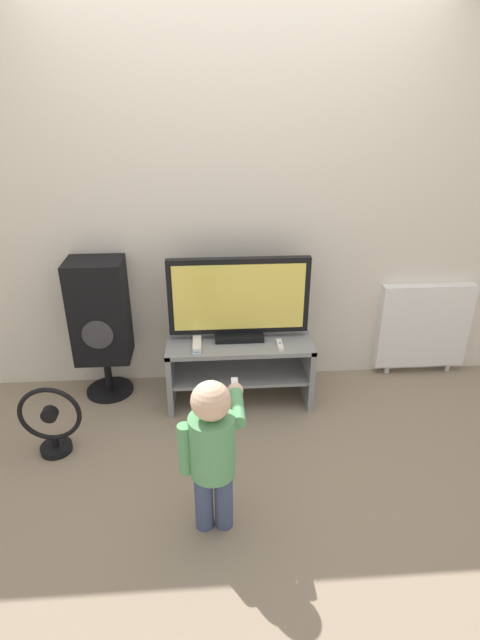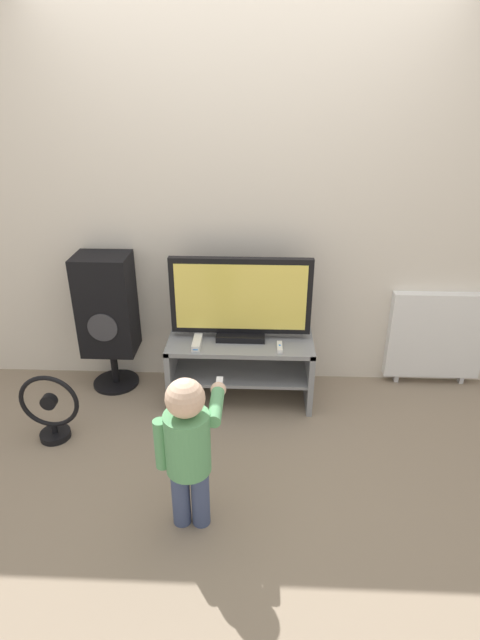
{
  "view_description": "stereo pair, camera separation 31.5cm",
  "coord_description": "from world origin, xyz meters",
  "px_view_note": "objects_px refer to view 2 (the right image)",
  "views": [
    {
      "loc": [
        -0.2,
        -2.69,
        2.01
      ],
      "look_at": [
        0.0,
        0.14,
        0.63
      ],
      "focal_mm": 28.0,
      "sensor_mm": 36.0,
      "label": 1
    },
    {
      "loc": [
        0.12,
        -2.7,
        2.01
      ],
      "look_at": [
        0.0,
        0.14,
        0.63
      ],
      "focal_mm": 28.0,
      "sensor_mm": 36.0,
      "label": 2
    }
  ],
  "objects_px": {
    "television": "(241,300)",
    "child": "(189,442)",
    "game_console": "(197,343)",
    "floor_fan": "(51,410)",
    "radiator": "(436,336)",
    "speaker_tower": "(107,308)",
    "remote_primary": "(280,347)"
  },
  "relations": [
    {
      "from": "television",
      "to": "child",
      "type": "xyz_separation_m",
      "value": [
        -0.2,
        -1.13,
        -0.23
      ]
    },
    {
      "from": "television",
      "to": "game_console",
      "type": "relative_size",
      "value": 4.8
    },
    {
      "from": "television",
      "to": "floor_fan",
      "type": "height_order",
      "value": "television"
    },
    {
      "from": "game_console",
      "to": "radiator",
      "type": "height_order",
      "value": "radiator"
    },
    {
      "from": "speaker_tower",
      "to": "remote_primary",
      "type": "bearing_deg",
      "value": -11.92
    },
    {
      "from": "television",
      "to": "remote_primary",
      "type": "height_order",
      "value": "television"
    },
    {
      "from": "remote_primary",
      "to": "floor_fan",
      "type": "distance_m",
      "value": 1.46
    },
    {
      "from": "television",
      "to": "game_console",
      "type": "bearing_deg",
      "value": -155.13
    },
    {
      "from": "speaker_tower",
      "to": "floor_fan",
      "type": "height_order",
      "value": "speaker_tower"
    },
    {
      "from": "speaker_tower",
      "to": "floor_fan",
      "type": "relative_size",
      "value": 2.19
    },
    {
      "from": "remote_primary",
      "to": "floor_fan",
      "type": "relative_size",
      "value": 0.29
    },
    {
      "from": "television",
      "to": "speaker_tower",
      "type": "relative_size",
      "value": 0.93
    },
    {
      "from": "speaker_tower",
      "to": "floor_fan",
      "type": "xyz_separation_m",
      "value": [
        -0.22,
        -0.62,
        -0.4
      ]
    },
    {
      "from": "television",
      "to": "radiator",
      "type": "bearing_deg",
      "value": 9.02
    },
    {
      "from": "child",
      "to": "television",
      "type": "bearing_deg",
      "value": 80.17
    },
    {
      "from": "speaker_tower",
      "to": "floor_fan",
      "type": "bearing_deg",
      "value": -109.1
    },
    {
      "from": "remote_primary",
      "to": "child",
      "type": "relative_size",
      "value": 0.16
    },
    {
      "from": "remote_primary",
      "to": "floor_fan",
      "type": "xyz_separation_m",
      "value": [
        -1.39,
        -0.37,
        -0.26
      ]
    },
    {
      "from": "floor_fan",
      "to": "speaker_tower",
      "type": "bearing_deg",
      "value": 70.9
    },
    {
      "from": "game_console",
      "to": "radiator",
      "type": "xyz_separation_m",
      "value": [
        1.65,
        0.35,
        -0.1
      ]
    },
    {
      "from": "child",
      "to": "speaker_tower",
      "type": "xyz_separation_m",
      "value": [
        -0.72,
        1.23,
        0.11
      ]
    },
    {
      "from": "floor_fan",
      "to": "game_console",
      "type": "bearing_deg",
      "value": 24.85
    },
    {
      "from": "television",
      "to": "radiator",
      "type": "relative_size",
      "value": 1.3
    },
    {
      "from": "game_console",
      "to": "floor_fan",
      "type": "relative_size",
      "value": 0.42
    },
    {
      "from": "remote_primary",
      "to": "game_console",
      "type": "bearing_deg",
      "value": 177.82
    },
    {
      "from": "game_console",
      "to": "speaker_tower",
      "type": "distance_m",
      "value": 0.69
    },
    {
      "from": "radiator",
      "to": "game_console",
      "type": "bearing_deg",
      "value": -168.14
    },
    {
      "from": "television",
      "to": "remote_primary",
      "type": "xyz_separation_m",
      "value": [
        0.26,
        -0.15,
        -0.26
      ]
    },
    {
      "from": "game_console",
      "to": "radiator",
      "type": "bearing_deg",
      "value": 11.86
    },
    {
      "from": "radiator",
      "to": "child",
      "type": "bearing_deg",
      "value": -139.3
    },
    {
      "from": "remote_primary",
      "to": "radiator",
      "type": "relative_size",
      "value": 0.19
    },
    {
      "from": "game_console",
      "to": "child",
      "type": "distance_m",
      "value": 1.0
    }
  ]
}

